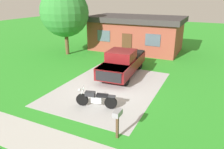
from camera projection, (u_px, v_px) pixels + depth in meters
ground_plane at (110, 87)px, 13.56m from camera, size 80.00×80.00×0.00m
driveway_pad at (110, 87)px, 13.55m from camera, size 5.90×8.36×0.01m
sidewalk_strip at (44, 142)px, 8.48m from camera, size 36.00×1.80×0.01m
motorcycle at (96, 99)px, 11.02m from camera, size 2.18×0.84×1.09m
pickup_truck at (123, 62)px, 15.50m from camera, size 2.41×5.75×1.90m
mailbox at (117, 117)px, 8.42m from camera, size 0.26×0.48×1.26m
shade_tree at (65, 13)px, 19.88m from camera, size 4.53×4.53×6.28m
neighbor_house at (136, 33)px, 22.42m from camera, size 9.60×5.60×3.50m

